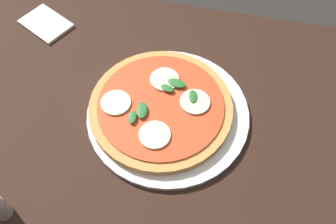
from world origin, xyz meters
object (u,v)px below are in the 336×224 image
pizza (161,107)px  napkin (46,24)px  dining_table (142,143)px  serving_tray (168,113)px

pizza → napkin: pizza is taller
dining_table → napkin: 0.42m
dining_table → pizza: bearing=38.9°
dining_table → pizza: 0.14m
serving_tray → pizza: 0.02m
dining_table → pizza: pizza is taller
dining_table → pizza: size_ratio=4.48×
napkin → pizza: bearing=-29.4°
dining_table → serving_tray: bearing=28.6°
dining_table → serving_tray: size_ratio=3.94×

